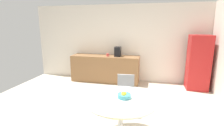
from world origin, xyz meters
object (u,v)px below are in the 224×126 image
at_px(locker_cabinet, 198,63).
at_px(fruit_bowl, 124,95).
at_px(round_table, 121,106).
at_px(coffee_maker, 118,52).
at_px(mug_white, 108,55).
at_px(chair_gray, 125,89).

xyz_separation_m(locker_cabinet, fruit_bowl, (-1.79, -2.78, -0.04)).
height_order(round_table, coffee_maker, coffee_maker).
relative_size(round_table, coffee_maker, 3.72).
bearing_deg(mug_white, round_table, -71.51).
distance_m(locker_cabinet, coffee_maker, 2.48).
relative_size(mug_white, coffee_maker, 0.40).
xyz_separation_m(fruit_bowl, coffee_maker, (-0.67, 2.88, 0.28)).
height_order(mug_white, coffee_maker, coffee_maker).
bearing_deg(fruit_bowl, round_table, -137.21).
relative_size(round_table, fruit_bowl, 5.39).
bearing_deg(round_table, chair_gray, 94.00).
xyz_separation_m(round_table, chair_gray, (-0.07, 1.01, -0.10)).
height_order(chair_gray, coffee_maker, coffee_maker).
distance_m(chair_gray, coffee_maker, 2.06).
height_order(chair_gray, mug_white, mug_white).
height_order(fruit_bowl, mug_white, mug_white).
xyz_separation_m(locker_cabinet, chair_gray, (-1.91, -1.81, -0.30)).
height_order(round_table, fruit_bowl, fruit_bowl).
relative_size(chair_gray, coffee_maker, 2.59).
relative_size(fruit_bowl, mug_white, 1.71).
relative_size(chair_gray, mug_white, 6.43).
bearing_deg(fruit_bowl, locker_cabinet, 57.19).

